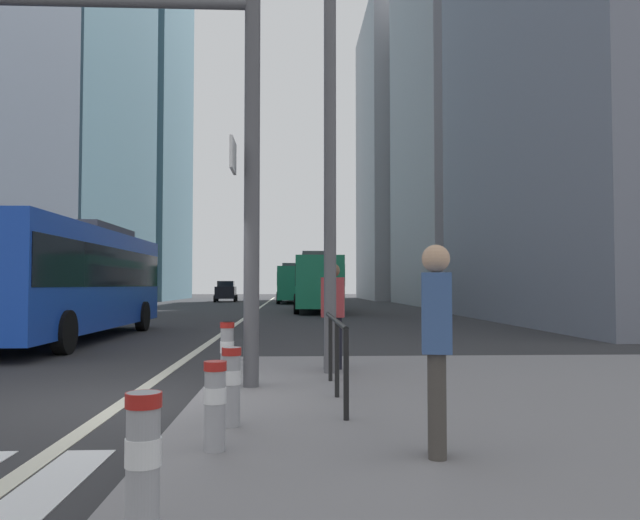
{
  "coord_description": "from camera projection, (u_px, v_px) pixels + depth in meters",
  "views": [
    {
      "loc": [
        2.23,
        -8.41,
        1.56
      ],
      "look_at": [
        4.08,
        32.7,
        3.22
      ],
      "focal_mm": 34.95,
      "sensor_mm": 36.0,
      "label": 1
    }
  ],
  "objects": [
    {
      "name": "bollard_back",
      "position": [
        227.0,
        351.0,
        8.54
      ],
      "size": [
        0.2,
        0.2,
        0.9
      ],
      "color": "#99999E",
      "rests_on": "median_island"
    },
    {
      "name": "office_tower_right_mid",
      "position": [
        477.0,
        54.0,
        49.66
      ],
      "size": [
        11.27,
        18.0,
        40.1
      ],
      "primitive_type": "cube",
      "color": "#9E9EA3",
      "rests_on": "ground"
    },
    {
      "name": "bollard_left",
      "position": [
        215.0,
        401.0,
        5.31
      ],
      "size": [
        0.2,
        0.2,
        0.76
      ],
      "color": "#99999E",
      "rests_on": "median_island"
    },
    {
      "name": "office_tower_left_far",
      "position": [
        125.0,
        95.0,
        67.73
      ],
      "size": [
        12.04,
        17.7,
        44.59
      ],
      "primitive_type": "cube",
      "color": "slate",
      "rests_on": "ground"
    },
    {
      "name": "car_receding_near",
      "position": [
        298.0,
        291.0,
        64.63
      ],
      "size": [
        2.07,
        4.38,
        1.94
      ],
      "color": "maroon",
      "rests_on": "ground"
    },
    {
      "name": "pedestrian_waiting",
      "position": [
        333.0,
        310.0,
        10.49
      ],
      "size": [
        0.41,
        0.3,
        1.78
      ],
      "color": "black",
      "rests_on": "median_island"
    },
    {
      "name": "office_tower_left_mid",
      "position": [
        49.0,
        16.0,
        46.58
      ],
      "size": [
        11.86,
        19.92,
        43.46
      ],
      "primitive_type": "cube",
      "color": "slate",
      "rests_on": "ground"
    },
    {
      "name": "street_lamp_post",
      "position": [
        330.0,
        59.0,
        10.22
      ],
      "size": [
        5.5,
        0.32,
        8.0
      ],
      "color": "#56565B",
      "rests_on": "median_island"
    },
    {
      "name": "city_bus_red_distant",
      "position": [
        293.0,
        282.0,
        55.2
      ],
      "size": [
        2.74,
        11.34,
        3.4
      ],
      "color": "#198456",
      "rests_on": "ground"
    },
    {
      "name": "ground_plane",
      "position": [
        243.0,
        320.0,
        28.2
      ],
      "size": [
        160.0,
        160.0,
        0.0
      ],
      "primitive_type": "plane",
      "color": "#303033"
    },
    {
      "name": "traffic_signal_gantry",
      "position": [
        100.0,
        102.0,
        8.7
      ],
      "size": [
        6.33,
        0.65,
        6.0
      ],
      "color": "#515156",
      "rests_on": "median_island"
    },
    {
      "name": "bollard_front",
      "position": [
        143.0,
        462.0,
        3.33
      ],
      "size": [
        0.2,
        0.2,
        0.84
      ],
      "color": "#99999E",
      "rests_on": "median_island"
    },
    {
      "name": "city_bus_blue_oncoming",
      "position": [
        69.0,
        275.0,
        17.61
      ],
      "size": [
        2.73,
        11.3,
        3.4
      ],
      "color": "blue",
      "rests_on": "ground"
    },
    {
      "name": "lane_centre_line",
      "position": [
        256.0,
        310.0,
        38.18
      ],
      "size": [
        0.2,
        80.0,
        0.01
      ],
      "primitive_type": "cube",
      "color": "beige",
      "rests_on": "ground"
    },
    {
      "name": "bollard_right",
      "position": [
        231.0,
        382.0,
        6.24
      ],
      "size": [
        0.2,
        0.2,
        0.79
      ],
      "color": "#99999E",
      "rests_on": "median_island"
    },
    {
      "name": "city_bus_red_receding",
      "position": [
        317.0,
        280.0,
        36.93
      ],
      "size": [
        2.75,
        11.11,
        3.4
      ],
      "color": "#198456",
      "rests_on": "ground"
    },
    {
      "name": "pedestrian_railing",
      "position": [
        333.0,
        336.0,
        8.53
      ],
      "size": [
        0.06,
        4.07,
        0.98
      ],
      "color": "black",
      "rests_on": "median_island"
    },
    {
      "name": "car_oncoming_mid",
      "position": [
        226.0,
        291.0,
        58.56
      ],
      "size": [
        2.2,
        4.57,
        1.94
      ],
      "color": "black",
      "rests_on": "ground"
    },
    {
      "name": "office_tower_right_far",
      "position": [
        424.0,
        158.0,
        69.87
      ],
      "size": [
        13.5,
        17.59,
        31.66
      ],
      "primitive_type": "cube",
      "color": "#9E9EA3",
      "rests_on": "ground"
    },
    {
      "name": "median_island",
      "position": [
        564.0,
        409.0,
        7.48
      ],
      "size": [
        9.0,
        10.0,
        0.15
      ],
      "primitive_type": "cube",
      "color": "gray",
      "rests_on": "ground"
    },
    {
      "name": "pedestrian_walking",
      "position": [
        436.0,
        338.0,
        5.16
      ],
      "size": [
        0.31,
        0.42,
        1.75
      ],
      "color": "#423D38",
      "rests_on": "median_island"
    }
  ]
}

